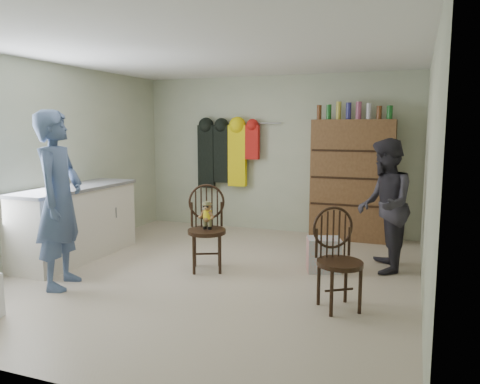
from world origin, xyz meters
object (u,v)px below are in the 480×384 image
at_px(chair_front, 207,223).
at_px(dresser, 352,179).
at_px(counter, 75,222).
at_px(chair_far, 337,255).

distance_m(chair_front, dresser, 2.58).
bearing_deg(counter, chair_far, -8.17).
bearing_deg(dresser, counter, -144.31).
bearing_deg(chair_far, chair_front, 123.84).
height_order(counter, dresser, dresser).
bearing_deg(chair_front, dresser, 31.97).
relative_size(chair_far, dresser, 0.46).
distance_m(counter, dresser, 3.96).
bearing_deg(chair_far, counter, 137.52).
bearing_deg(dresser, chair_far, -85.15).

